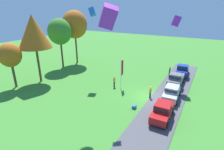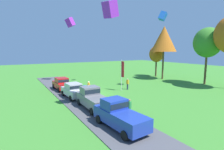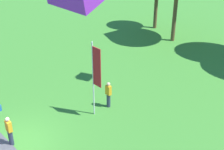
{
  "view_description": "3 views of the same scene",
  "coord_description": "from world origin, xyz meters",
  "px_view_note": "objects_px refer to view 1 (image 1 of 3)",
  "views": [
    {
      "loc": [
        -21.45,
        -6.43,
        11.57
      ],
      "look_at": [
        -0.08,
        5.79,
        2.22
      ],
      "focal_mm": 28.0,
      "sensor_mm": 36.0,
      "label": 1
    },
    {
      "loc": [
        22.11,
        -9.72,
        6.05
      ],
      "look_at": [
        -0.95,
        3.96,
        2.2
      ],
      "focal_mm": 28.0,
      "sensor_mm": 36.0,
      "label": 2
    },
    {
      "loc": [
        12.73,
        -5.14,
        10.78
      ],
      "look_at": [
        0.72,
        6.03,
        2.16
      ],
      "focal_mm": 50.0,
      "sensor_mm": 36.0,
      "label": 3
    }
  ],
  "objects_px": {
    "person_on_lawn": "(150,92)",
    "kite_box_high_right": "(92,12)",
    "tree_right_of_center": "(34,32)",
    "cooler_box": "(134,107)",
    "tree_far_right": "(10,55)",
    "kite_box_topmost": "(176,21)",
    "tree_center_back": "(60,32)",
    "flag_banner": "(122,70)",
    "car_sedan_near_entrance": "(163,110)",
    "person_watching_sky": "(114,82)",
    "kite_box_trailing_tail": "(108,17)",
    "car_pickup_by_flagpole": "(182,70)",
    "tree_left_of_center": "(75,25)",
    "car_pickup_far_end": "(176,79)",
    "person_beside_suv": "(170,71)",
    "car_sedan_mid_row": "(172,92)"
  },
  "relations": [
    {
      "from": "kite_box_topmost",
      "to": "kite_box_trailing_tail",
      "type": "distance_m",
      "value": 17.48
    },
    {
      "from": "person_on_lawn",
      "to": "kite_box_high_right",
      "type": "xyz_separation_m",
      "value": [
        2.61,
        11.16,
        10.26
      ]
    },
    {
      "from": "tree_center_back",
      "to": "flag_banner",
      "type": "distance_m",
      "value": 16.49
    },
    {
      "from": "person_watching_sky",
      "to": "tree_far_right",
      "type": "relative_size",
      "value": 0.25
    },
    {
      "from": "car_sedan_near_entrance",
      "to": "tree_right_of_center",
      "type": "bearing_deg",
      "value": 88.24
    },
    {
      "from": "person_watching_sky",
      "to": "tree_far_right",
      "type": "height_order",
      "value": "tree_far_right"
    },
    {
      "from": "person_watching_sky",
      "to": "person_on_lawn",
      "type": "distance_m",
      "value": 6.16
    },
    {
      "from": "car_sedan_near_entrance",
      "to": "flag_banner",
      "type": "bearing_deg",
      "value": 56.44
    },
    {
      "from": "car_sedan_mid_row",
      "to": "car_sedan_near_entrance",
      "type": "bearing_deg",
      "value": -178.82
    },
    {
      "from": "car_pickup_by_flagpole",
      "to": "person_on_lawn",
      "type": "height_order",
      "value": "car_pickup_by_flagpole"
    },
    {
      "from": "person_on_lawn",
      "to": "tree_far_right",
      "type": "xyz_separation_m",
      "value": [
        -6.91,
        19.64,
        4.21
      ]
    },
    {
      "from": "person_on_lawn",
      "to": "kite_box_trailing_tail",
      "type": "bearing_deg",
      "value": 175.61
    },
    {
      "from": "tree_far_right",
      "to": "person_beside_suv",
      "type": "bearing_deg",
      "value": -49.75
    },
    {
      "from": "car_sedan_near_entrance",
      "to": "kite_box_high_right",
      "type": "xyz_separation_m",
      "value": [
        6.66,
        13.88,
        10.09
      ]
    },
    {
      "from": "person_beside_suv",
      "to": "kite_box_topmost",
      "type": "relative_size",
      "value": 1.16
    },
    {
      "from": "tree_far_right",
      "to": "kite_box_topmost",
      "type": "xyz_separation_m",
      "value": [
        14.45,
        -20.52,
        4.73
      ]
    },
    {
      "from": "kite_box_trailing_tail",
      "to": "tree_center_back",
      "type": "bearing_deg",
      "value": 54.45
    },
    {
      "from": "person_on_lawn",
      "to": "car_sedan_near_entrance",
      "type": "bearing_deg",
      "value": -146.2
    },
    {
      "from": "tree_right_of_center",
      "to": "cooler_box",
      "type": "height_order",
      "value": "tree_right_of_center"
    },
    {
      "from": "tree_center_back",
      "to": "car_sedan_near_entrance",
      "type": "bearing_deg",
      "value": -109.76
    },
    {
      "from": "kite_box_topmost",
      "to": "car_sedan_near_entrance",
      "type": "bearing_deg",
      "value": -171.01
    },
    {
      "from": "cooler_box",
      "to": "car_pickup_far_end",
      "type": "bearing_deg",
      "value": -17.44
    },
    {
      "from": "person_on_lawn",
      "to": "kite_box_high_right",
      "type": "height_order",
      "value": "kite_box_high_right"
    },
    {
      "from": "tree_left_of_center",
      "to": "tree_center_back",
      "type": "bearing_deg",
      "value": 175.3
    },
    {
      "from": "person_watching_sky",
      "to": "person_on_lawn",
      "type": "bearing_deg",
      "value": -97.34
    },
    {
      "from": "car_sedan_near_entrance",
      "to": "car_pickup_by_flagpole",
      "type": "xyz_separation_m",
      "value": [
        15.37,
        0.38,
        0.07
      ]
    },
    {
      "from": "tree_center_back",
      "to": "kite_box_topmost",
      "type": "bearing_deg",
      "value": -81.35
    },
    {
      "from": "flag_banner",
      "to": "kite_box_trailing_tail",
      "type": "distance_m",
      "value": 14.17
    },
    {
      "from": "car_sedan_near_entrance",
      "to": "car_pickup_far_end",
      "type": "relative_size",
      "value": 0.89
    },
    {
      "from": "tree_left_of_center",
      "to": "kite_box_high_right",
      "type": "bearing_deg",
      "value": -122.98
    },
    {
      "from": "car_pickup_far_end",
      "to": "kite_box_trailing_tail",
      "type": "height_order",
      "value": "kite_box_trailing_tail"
    },
    {
      "from": "tree_right_of_center",
      "to": "person_on_lawn",
      "type": "bearing_deg",
      "value": -79.3
    },
    {
      "from": "car_pickup_far_end",
      "to": "flag_banner",
      "type": "bearing_deg",
      "value": 125.02
    },
    {
      "from": "car_sedan_mid_row",
      "to": "car_pickup_by_flagpole",
      "type": "height_order",
      "value": "car_pickup_by_flagpole"
    },
    {
      "from": "car_pickup_by_flagpole",
      "to": "flag_banner",
      "type": "xyz_separation_m",
      "value": [
        -10.3,
        7.28,
        1.83
      ]
    },
    {
      "from": "tree_center_back",
      "to": "kite_box_trailing_tail",
      "type": "xyz_separation_m",
      "value": [
        -14.11,
        -19.75,
        3.74
      ]
    },
    {
      "from": "kite_box_trailing_tail",
      "to": "tree_left_of_center",
      "type": "bearing_deg",
      "value": 46.72
    },
    {
      "from": "tree_far_right",
      "to": "flag_banner",
      "type": "distance_m",
      "value": 16.84
    },
    {
      "from": "car_sedan_near_entrance",
      "to": "tree_left_of_center",
      "type": "xyz_separation_m",
      "value": [
        12.5,
        22.88,
        7.34
      ]
    },
    {
      "from": "car_pickup_far_end",
      "to": "person_beside_suv",
      "type": "bearing_deg",
      "value": 24.34
    },
    {
      "from": "kite_box_topmost",
      "to": "cooler_box",
      "type": "bearing_deg",
      "value": 171.24
    },
    {
      "from": "car_pickup_far_end",
      "to": "person_on_lawn",
      "type": "distance_m",
      "value": 6.4
    },
    {
      "from": "car_pickup_by_flagpole",
      "to": "kite_box_high_right",
      "type": "xyz_separation_m",
      "value": [
        -8.71,
        13.5,
        10.03
      ]
    },
    {
      "from": "car_pickup_far_end",
      "to": "kite_box_trailing_tail",
      "type": "distance_m",
      "value": 18.93
    },
    {
      "from": "person_beside_suv",
      "to": "person_on_lawn",
      "type": "bearing_deg",
      "value": 177.92
    },
    {
      "from": "car_pickup_by_flagpole",
      "to": "tree_center_back",
      "type": "bearing_deg",
      "value": 107.11
    },
    {
      "from": "person_on_lawn",
      "to": "kite_box_trailing_tail",
      "type": "distance_m",
      "value": 14.16
    },
    {
      "from": "car_pickup_by_flagpole",
      "to": "car_sedan_mid_row",
      "type": "bearing_deg",
      "value": -178.47
    },
    {
      "from": "person_beside_suv",
      "to": "kite_box_topmost",
      "type": "bearing_deg",
      "value": -168.31
    },
    {
      "from": "car_sedan_near_entrance",
      "to": "car_pickup_by_flagpole",
      "type": "bearing_deg",
      "value": 1.41
    }
  ]
}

